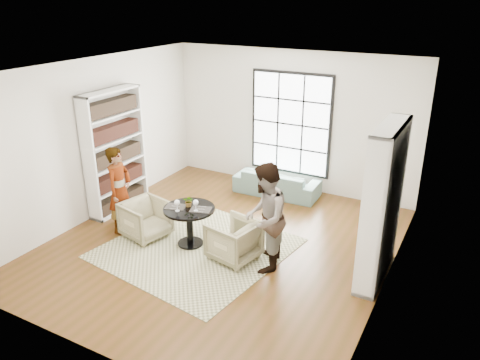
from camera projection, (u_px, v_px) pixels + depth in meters
The scene contains 16 objects.
ground at pixel (222, 244), 8.14m from camera, with size 6.00×6.00×0.00m, color #563114.
room_shell at pixel (236, 167), 8.11m from camera, with size 6.00×6.01×6.00m.
rug at pixel (197, 248), 8.00m from camera, with size 2.78×2.78×0.01m, color #C0BD90.
pedestal_table at pixel (189, 218), 7.94m from camera, with size 0.88×0.88×0.70m.
sofa at pixel (277, 183), 10.07m from camera, with size 1.81×0.71×0.53m, color slate.
armchair_left at pixel (146, 219), 8.28m from camera, with size 0.72×0.74×0.67m, color tan.
armchair_right at pixel (234, 240), 7.59m from camera, with size 0.72×0.74×0.67m, color tan.
person_left at pixel (120, 190), 8.35m from camera, with size 0.58×0.38×1.59m, color gray.
person_right at pixel (265, 218), 7.15m from camera, with size 0.84×0.66×1.74m, color gray.
placemat_left at pixel (176, 207), 7.91m from camera, with size 0.34×0.26×0.01m, color black.
placemat_right at pixel (201, 209), 7.80m from camera, with size 0.34×0.26×0.01m, color black.
cutlery_left at pixel (176, 206), 7.90m from camera, with size 0.14×0.22×0.01m, color silver, non-canonical shape.
cutlery_right at pixel (201, 209), 7.80m from camera, with size 0.14×0.22×0.01m, color silver, non-canonical shape.
wine_glass_left at pixel (177, 203), 7.70m from camera, with size 0.09×0.09×0.20m.
wine_glass_right at pixel (196, 203), 7.71m from camera, with size 0.09×0.09×0.20m.
flower_centerpiece at pixel (189, 201), 7.89m from camera, with size 0.18×0.15×0.20m, color gray.
Camera 1 is at (3.66, -6.13, 4.08)m, focal length 35.00 mm.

